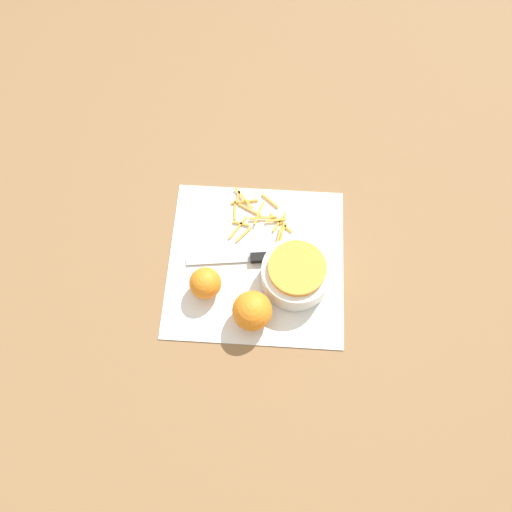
# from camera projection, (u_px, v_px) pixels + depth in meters

# --- Properties ---
(ground_plane) EXTENTS (4.00, 4.00, 0.00)m
(ground_plane) POSITION_uv_depth(u_px,v_px,m) (256.00, 262.00, 1.11)
(ground_plane) COLOR olive
(cutting_board) EXTENTS (0.39, 0.37, 0.01)m
(cutting_board) POSITION_uv_depth(u_px,v_px,m) (256.00, 262.00, 1.10)
(cutting_board) COLOR silver
(cutting_board) RESTS_ON ground_plane
(bowl_speckled) EXTENTS (0.15, 0.15, 0.07)m
(bowl_speckled) POSITION_uv_depth(u_px,v_px,m) (296.00, 273.00, 1.05)
(bowl_speckled) COLOR silver
(bowl_speckled) RESTS_ON cutting_board
(knife) EXTENTS (0.24, 0.05, 0.02)m
(knife) POSITION_uv_depth(u_px,v_px,m) (260.00, 258.00, 1.10)
(knife) COLOR black
(knife) RESTS_ON cutting_board
(orange_left) EXTENTS (0.07, 0.07, 0.07)m
(orange_left) POSITION_uv_depth(u_px,v_px,m) (205.00, 283.00, 1.04)
(orange_left) COLOR orange
(orange_left) RESTS_ON cutting_board
(orange_right) EXTENTS (0.08, 0.08, 0.08)m
(orange_right) POSITION_uv_depth(u_px,v_px,m) (251.00, 311.00, 1.01)
(orange_right) COLOR orange
(orange_right) RESTS_ON cutting_board
(peel_pile) EXTENTS (0.15, 0.15, 0.01)m
(peel_pile) POSITION_uv_depth(u_px,v_px,m) (261.00, 219.00, 1.14)
(peel_pile) COLOR orange
(peel_pile) RESTS_ON cutting_board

